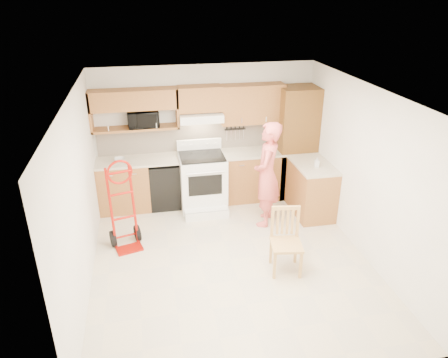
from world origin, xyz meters
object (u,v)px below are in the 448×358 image
object	(u,v)px
hand_truck	(124,210)
dining_chair	(286,242)
microwave	(143,119)
person	(267,175)
range	(203,178)

from	to	relation	value
hand_truck	dining_chair	size ratio (longest dim) A/B	1.40
hand_truck	microwave	bearing A→B (deg)	59.64
microwave	hand_truck	xyz separation A→B (m)	(-0.40, -1.43, -0.98)
person	dining_chair	world-z (taller)	person
microwave	person	size ratio (longest dim) A/B	0.29
range	dining_chair	bearing A→B (deg)	-67.56
microwave	hand_truck	world-z (taller)	microwave
range	person	distance (m)	1.24
range	person	xyz separation A→B (m)	(0.97, -0.72, 0.30)
microwave	range	xyz separation A→B (m)	(0.96, -0.40, -1.04)
microwave	dining_chair	size ratio (longest dim) A/B	0.56
person	dining_chair	bearing A→B (deg)	20.63
hand_truck	person	bearing A→B (deg)	-7.28
person	hand_truck	xyz separation A→B (m)	(-2.33, -0.31, -0.24)
person	range	bearing A→B (deg)	-101.70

